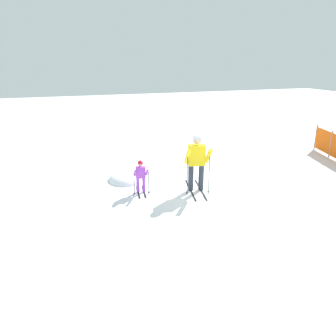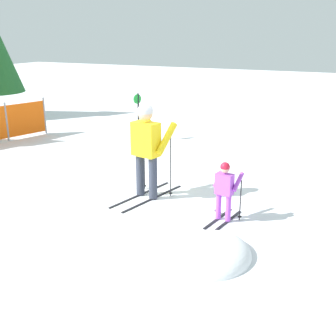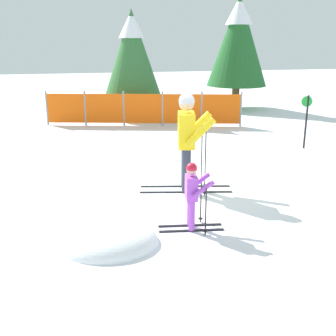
{
  "view_description": "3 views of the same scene",
  "coord_description": "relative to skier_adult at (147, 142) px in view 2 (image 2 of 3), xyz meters",
  "views": [
    {
      "loc": [
        8.92,
        -4.12,
        4.01
      ],
      "look_at": [
        -0.29,
        -1.01,
        0.75
      ],
      "focal_mm": 35.0,
      "sensor_mm": 36.0,
      "label": 1
    },
    {
      "loc": [
        -6.8,
        -3.92,
        3.09
      ],
      "look_at": [
        -0.09,
        -0.65,
        0.69
      ],
      "focal_mm": 45.0,
      "sensor_mm": 36.0,
      "label": 2
    },
    {
      "loc": [
        -2.08,
        -7.54,
        2.78
      ],
      "look_at": [
        -0.56,
        -0.92,
        0.7
      ],
      "focal_mm": 45.0,
      "sensor_mm": 36.0,
      "label": 3
    }
  ],
  "objects": [
    {
      "name": "skier_child",
      "position": [
        -0.39,
        -1.7,
        -0.5
      ],
      "size": [
        1.01,
        0.52,
        1.05
      ],
      "rotation": [
        0.0,
        0.0,
        -0.14
      ],
      "color": "black",
      "rests_on": "ground_plane"
    },
    {
      "name": "ground_plane",
      "position": [
        0.01,
        0.17,
        -1.11
      ],
      "size": [
        60.0,
        60.0,
        0.0
      ],
      "primitive_type": "plane",
      "color": "white"
    },
    {
      "name": "skier_adult",
      "position": [
        0.0,
        0.0,
        0.0
      ],
      "size": [
        1.79,
        0.87,
        1.86
      ],
      "rotation": [
        0.0,
        0.0,
        -0.21
      ],
      "color": "black",
      "rests_on": "ground_plane"
    },
    {
      "name": "snow_mound",
      "position": [
        -1.66,
        -1.95,
        -1.11
      ],
      "size": [
        1.37,
        1.16,
        0.55
      ],
      "primitive_type": "ellipsoid",
      "color": "white",
      "rests_on": "ground_plane"
    },
    {
      "name": "trail_marker",
      "position": [
        3.9,
        2.43,
        -0.24
      ],
      "size": [
        0.27,
        0.12,
        1.4
      ],
      "color": "black",
      "rests_on": "ground_plane"
    }
  ]
}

